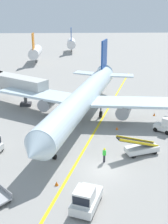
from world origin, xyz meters
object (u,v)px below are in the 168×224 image
Objects in this scene: jet_bridge at (11,83)px; ground_crew_marshaller at (104,155)px; baggage_tug_by_cargo_door at (165,126)px; airliner at (84,97)px; pushback_tug at (86,199)px; safety_cone_tail_area at (154,114)px; safety_cone_wingtip_left at (57,183)px; safety_cone_nose_left at (117,128)px; belt_loader_forward_hold at (141,148)px.

ground_crew_marshaller is (13.91, -20.53, -2.63)m from jet_bridge.
airliner is at bearing 154.92° from baggage_tug_by_cargo_door.
pushback_tug is at bearing -127.32° from baggage_tug_by_cargo_door.
airliner is at bearing -34.07° from jet_bridge.
ground_crew_marshaller reaches higher than safety_cone_tail_area.
airliner is 11.92m from baggage_tug_by_cargo_door.
safety_cone_tail_area is at bearing -17.58° from jet_bridge.
safety_cone_wingtip_left is 1.00× the size of safety_cone_tail_area.
safety_cone_nose_left is (2.66, 8.36, -0.69)m from ground_crew_marshaller.
jet_bridge is 24.45m from safety_cone_tail_area.
baggage_tug_by_cargo_door is at bearing 39.52° from ground_crew_marshaller.
safety_cone_nose_left is 8.13m from safety_cone_tail_area.
safety_cone_nose_left is (-1.72, 6.71, -0.56)m from belt_loader_forward_hold.
baggage_tug_by_cargo_door is 1.57× the size of ground_crew_marshaller.
pushback_tug is at bearing -107.54° from ground_crew_marshaller.
safety_cone_nose_left is at bearing 104.37° from belt_loader_forward_hold.
pushback_tug is 0.78× the size of belt_loader_forward_hold.
airliner is 78.28× the size of safety_cone_tail_area.
belt_loader_forward_hold is (6.71, 9.03, -0.22)m from pushback_tug.
baggage_tug_by_cargo_door is at bearing -9.51° from safety_cone_nose_left.
safety_cone_wingtip_left and safety_cone_tail_area have the same top height.
jet_bridge is 26.43m from belt_loader_forward_hold.
jet_bridge is 26.87× the size of safety_cone_nose_left.
safety_cone_tail_area is at bearing 55.19° from ground_crew_marshaller.
safety_cone_nose_left is at bearing 72.41° from pushback_tug.
airliner is 12.89× the size of baggage_tug_by_cargo_door.
safety_cone_nose_left is (4.34, -3.90, -3.20)m from airliner.
belt_loader_forward_hold is 4.68m from ground_crew_marshaller.
ground_crew_marshaller is 16.11m from safety_cone_tail_area.
baggage_tug_by_cargo_door is 6.34m from safety_cone_nose_left.
belt_loader_forward_hold is at bearing -75.63° from safety_cone_nose_left.
pushback_tug is at bearing -119.23° from safety_cone_tail_area.
belt_loader_forward_hold reaches higher than safety_cone_tail_area.
belt_loader_forward_hold is at bearing -128.43° from baggage_tug_by_cargo_door.
safety_cone_tail_area is at bearing 36.61° from safety_cone_nose_left.
safety_cone_wingtip_left is (-3.27, -16.29, -3.20)m from airliner.
safety_cone_wingtip_left is at bearing -148.68° from belt_loader_forward_hold.
jet_bridge is at bearing 124.12° from ground_crew_marshaller.
belt_loader_forward_hold is 11.72× the size of safety_cone_tail_area.
jet_bridge is at bearing 149.90° from baggage_tug_by_cargo_door.
ground_crew_marshaller is (2.33, 7.37, -0.08)m from pushback_tug.
safety_cone_nose_left is at bearing -143.39° from safety_cone_tail_area.
belt_loader_forward_hold is (6.06, -10.61, -2.64)m from airliner.
safety_cone_tail_area is at bearing 60.77° from pushback_tug.
airliner is 16.92m from safety_cone_wingtip_left.
jet_bridge is at bearing 112.54° from pushback_tug.
pushback_tug is at bearing -126.61° from belt_loader_forward_hold.
pushback_tug is 9.19× the size of safety_cone_tail_area.
safety_cone_tail_area is (0.31, 5.89, -0.71)m from baggage_tug_by_cargo_door.
belt_loader_forward_hold is 12.53m from safety_cone_tail_area.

